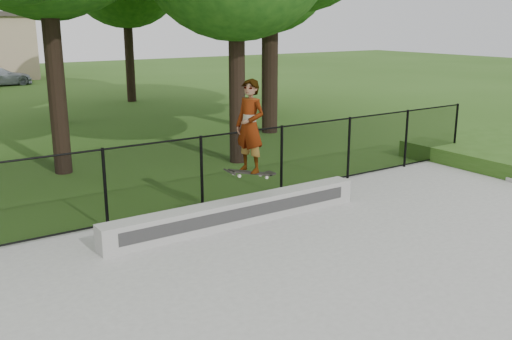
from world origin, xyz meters
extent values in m
plane|color=#2D5116|center=(0.00, 0.00, 0.00)|extent=(100.00, 100.00, 0.00)
cube|color=gray|center=(0.00, 0.00, 0.03)|extent=(14.00, 12.00, 0.06)
cube|color=#9B9A96|center=(0.09, 4.70, 0.29)|extent=(5.35, 0.40, 0.47)
cube|color=black|center=(0.29, 4.57, 1.05)|extent=(0.83, 0.23, 0.22)
imported|color=#BADAF5|center=(0.29, 4.57, 1.92)|extent=(0.55, 0.70, 1.69)
cylinder|color=black|center=(-2.00, 5.90, 0.81)|extent=(0.06, 0.06, 1.50)
cylinder|color=black|center=(0.00, 5.90, 0.81)|extent=(0.06, 0.06, 1.50)
cylinder|color=black|center=(2.00, 5.90, 0.81)|extent=(0.06, 0.06, 1.50)
cylinder|color=black|center=(4.00, 5.90, 0.81)|extent=(0.06, 0.06, 1.50)
cylinder|color=black|center=(6.00, 5.90, 0.81)|extent=(0.06, 0.06, 1.50)
cylinder|color=black|center=(8.00, 5.90, 0.81)|extent=(0.06, 0.06, 1.50)
cylinder|color=black|center=(0.00, 5.90, 1.53)|extent=(16.00, 0.04, 0.04)
cylinder|color=black|center=(0.00, 5.90, 0.11)|extent=(16.00, 0.04, 0.04)
cube|color=black|center=(0.00, 5.90, 0.81)|extent=(16.00, 0.01, 1.50)
cylinder|color=black|center=(-1.50, 10.50, 2.60)|extent=(0.44, 0.44, 5.19)
cylinder|color=black|center=(2.80, 9.00, 2.21)|extent=(0.44, 0.44, 4.41)
cylinder|color=black|center=(6.00, 12.00, 2.71)|extent=(0.44, 0.44, 5.41)
cylinder|color=black|center=(0.50, 18.00, 2.54)|extent=(0.44, 0.44, 5.08)
cylinder|color=black|center=(5.00, 22.00, 2.32)|extent=(0.44, 0.44, 4.64)
cylinder|color=black|center=(8.34, 15.53, 2.21)|extent=(0.44, 0.44, 4.42)
camera|label=1|loc=(-5.28, -3.90, 3.78)|focal=40.00mm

